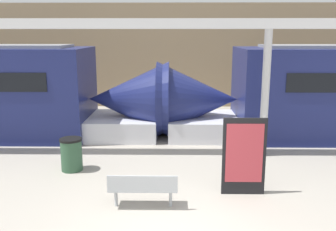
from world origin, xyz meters
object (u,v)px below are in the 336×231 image
(bench_near, at_px, (143,187))
(poster_board, at_px, (244,156))
(trash_bin, at_px, (71,154))
(support_column_near, at_px, (265,94))

(bench_near, relative_size, poster_board, 0.81)
(trash_bin, relative_size, poster_board, 0.49)
(trash_bin, distance_m, poster_board, 4.55)
(bench_near, distance_m, support_column_near, 5.00)
(bench_near, distance_m, poster_board, 2.37)
(trash_bin, xyz_separation_m, poster_board, (4.29, -1.46, 0.46))
(bench_near, height_order, poster_board, poster_board)
(trash_bin, xyz_separation_m, support_column_near, (5.37, 1.31, 1.41))
(bench_near, xyz_separation_m, support_column_near, (3.30, 3.49, 1.39))
(trash_bin, relative_size, support_column_near, 0.24)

